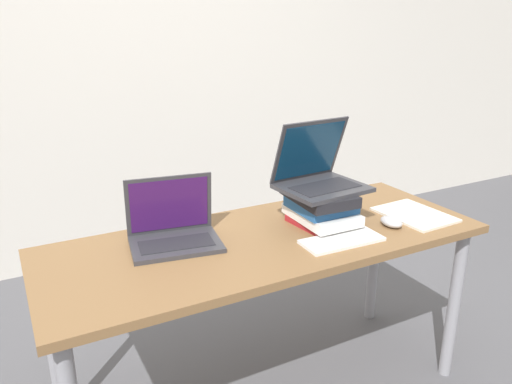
% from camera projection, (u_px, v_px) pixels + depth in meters
% --- Properties ---
extents(wall_back, '(8.00, 0.05, 2.70)m').
position_uv_depth(wall_back, '(137.00, 39.00, 2.94)').
color(wall_back, silver).
rests_on(wall_back, ground_plane).
extents(desk, '(1.62, 0.62, 0.70)m').
position_uv_depth(desk, '(267.00, 256.00, 1.84)').
color(desk, brown).
rests_on(desk, ground_plane).
extents(laptop_left, '(0.34, 0.27, 0.23)m').
position_uv_depth(laptop_left, '(174.00, 231.00, 1.75)').
color(laptop_left, '#333338').
rests_on(laptop_left, desk).
extents(book_stack, '(0.22, 0.29, 0.14)m').
position_uv_depth(book_stack, '(320.00, 207.00, 1.90)').
color(book_stack, maroon).
rests_on(book_stack, desk).
extents(laptop_on_books, '(0.33, 0.28, 0.26)m').
position_uv_depth(laptop_on_books, '(318.00, 175.00, 1.89)').
color(laptop_on_books, '#333338').
rests_on(laptop_on_books, book_stack).
extents(wireless_keyboard, '(0.30, 0.13, 0.01)m').
position_uv_depth(wireless_keyboard, '(342.00, 240.00, 1.77)').
color(wireless_keyboard, white).
rests_on(wireless_keyboard, desk).
extents(mouse, '(0.07, 0.10, 0.04)m').
position_uv_depth(mouse, '(391.00, 222.00, 1.90)').
color(mouse, '#B2B2B7').
rests_on(mouse, desk).
extents(notepad, '(0.23, 0.30, 0.01)m').
position_uv_depth(notepad, '(415.00, 215.00, 2.01)').
color(notepad, silver).
rests_on(notepad, desk).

